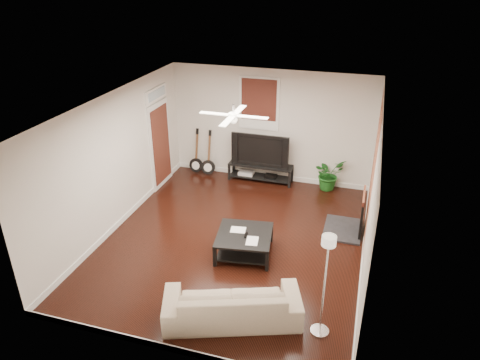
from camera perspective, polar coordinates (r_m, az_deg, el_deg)
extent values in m
cube|color=black|center=(9.05, -0.74, -7.63)|extent=(5.00, 6.00, 0.01)
cube|color=white|center=(7.85, -0.86, 9.63)|extent=(5.00, 6.00, 0.01)
cube|color=silver|center=(11.04, 3.93, 6.86)|extent=(5.00, 0.01, 2.80)
cube|color=silver|center=(5.98, -9.66, -11.63)|extent=(5.00, 0.01, 2.80)
cube|color=silver|center=(9.35, -15.57, 2.29)|extent=(0.01, 6.00, 2.80)
cube|color=silver|center=(8.04, 16.47, -1.86)|extent=(0.01, 6.00, 2.80)
cube|color=#984131|center=(8.94, 16.61, 1.03)|extent=(0.02, 2.20, 2.80)
cube|color=black|center=(9.36, 14.13, -3.96)|extent=(0.80, 1.10, 0.92)
cube|color=#39130F|center=(10.91, 2.43, 9.70)|extent=(1.00, 0.06, 1.30)
cube|color=white|center=(10.91, -10.19, 5.43)|extent=(0.08, 1.00, 2.50)
cube|color=black|center=(11.32, 2.64, 0.97)|extent=(1.61, 0.43, 0.45)
imported|color=black|center=(11.08, 2.73, 4.00)|extent=(1.44, 0.19, 0.83)
cube|color=black|center=(8.56, 0.55, -8.10)|extent=(1.15, 1.15, 0.43)
imported|color=tan|center=(7.13, -1.00, -15.35)|extent=(2.26, 1.49, 0.61)
imported|color=#19591B|center=(11.04, 11.23, 0.74)|extent=(0.93, 0.93, 0.78)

